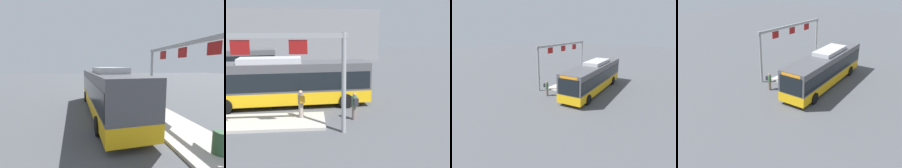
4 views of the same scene
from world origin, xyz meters
The scene contains 7 objects.
ground_plane centered at (0.00, 0.00, 0.00)m, with size 120.00×120.00×0.00m, color #4C4F54.
platform_curb centered at (-2.34, -3.51, 0.08)m, with size 10.00×2.80×0.16m, color #B2ADA3.
bus_main centered at (-0.01, 0.00, 1.81)m, with size 12.12×3.35×3.46m.
person_boarding centered at (4.44, -3.37, 0.89)m, with size 0.41×0.57×1.67m.
person_waiting_near centered at (1.27, -3.13, 1.05)m, with size 0.46×0.59×1.67m.
platform_sign_gantry centered at (-1.44, -5.26, 3.81)m, with size 10.41×0.24×5.20m.
station_building centered at (-1.60, 31.13, 4.37)m, with size 30.56×8.00×8.74m, color gray.
Camera 2 is at (1.97, -18.20, 5.35)m, focal length 41.94 mm.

